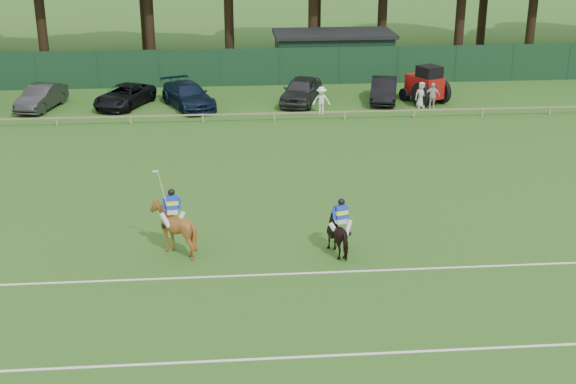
{
  "coord_description": "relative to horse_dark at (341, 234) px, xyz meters",
  "views": [
    {
      "loc": [
        -1.78,
        -23.88,
        11.63
      ],
      "look_at": [
        0.5,
        3.0,
        1.4
      ],
      "focal_mm": 48.0,
      "sensor_mm": 36.0,
      "label": 1
    }
  ],
  "objects": [
    {
      "name": "utility_shed",
      "position": [
        3.87,
        29.53,
        0.8
      ],
      "size": [
        8.4,
        4.4,
        3.04
      ],
      "color": "#14331E",
      "rests_on": "ground"
    },
    {
      "name": "suv_black",
      "position": [
        -9.88,
        21.58,
        -0.08
      ],
      "size": [
        3.83,
        5.18,
        1.31
      ],
      "primitive_type": "imported",
      "rotation": [
        0.0,
        0.0,
        -0.4
      ],
      "color": "black",
      "rests_on": "ground"
    },
    {
      "name": "pitch_lines",
      "position": [
        -2.13,
        -3.97,
        -0.73
      ],
      "size": [
        60.0,
        5.1,
        0.01
      ],
      "color": "silver",
      "rests_on": "ground"
    },
    {
      "name": "horse_chestnut",
      "position": [
        -5.82,
        0.56,
        0.21
      ],
      "size": [
        1.7,
        1.87,
        1.87
      ],
      "primitive_type": "imported",
      "rotation": [
        0.0,
        0.0,
        3.26
      ],
      "color": "brown",
      "rests_on": "ground"
    },
    {
      "name": "perimeter_fence",
      "position": [
        -2.13,
        26.53,
        0.52
      ],
      "size": [
        92.08,
        0.08,
        2.5
      ],
      "color": "#14351E",
      "rests_on": "ground"
    },
    {
      "name": "pitch_rail",
      "position": [
        -2.13,
        17.53,
        -0.29
      ],
      "size": [
        62.1,
        0.1,
        0.5
      ],
      "color": "#997F5B",
      "rests_on": "ground"
    },
    {
      "name": "spectator_right",
      "position": [
        7.83,
        19.77,
        0.05
      ],
      "size": [
        0.76,
        0.5,
        1.56
      ],
      "primitive_type": "imported",
      "rotation": [
        0.0,
        0.0,
        -0.0
      ],
      "color": "beige",
      "rests_on": "ground"
    },
    {
      "name": "sedan_navy",
      "position": [
        -6.06,
        21.03,
        0.0
      ],
      "size": [
        3.84,
        5.47,
        1.47
      ],
      "primitive_type": "imported",
      "rotation": [
        0.0,
        0.0,
        0.39
      ],
      "color": "#101C32",
      "rests_on": "ground"
    },
    {
      "name": "sedan_grey",
      "position": [
        -14.75,
        21.37,
        -0.02
      ],
      "size": [
        2.51,
        4.59,
        1.43
      ],
      "primitive_type": "imported",
      "rotation": [
        0.0,
        0.0,
        -0.24
      ],
      "color": "#29292C",
      "rests_on": "ground"
    },
    {
      "name": "spectator_mid",
      "position": [
        8.39,
        19.41,
        0.06
      ],
      "size": [
        0.97,
        0.5,
        1.59
      ],
      "primitive_type": "imported",
      "rotation": [
        0.0,
        0.0,
        -0.13
      ],
      "color": "beige",
      "rests_on": "ground"
    },
    {
      "name": "spectator_left",
      "position": [
        1.71,
        18.88,
        0.07
      ],
      "size": [
        1.1,
        0.72,
        1.61
      ],
      "primitive_type": "imported",
      "rotation": [
        0.0,
        0.0,
        -0.12
      ],
      "color": "white",
      "rests_on": "ground"
    },
    {
      "name": "tree_row",
      "position": [
        -0.13,
        34.53,
        -0.73
      ],
      "size": [
        96.0,
        12.0,
        21.0
      ],
      "primitive_type": null,
      "color": "#26561C",
      "rests_on": "ground"
    },
    {
      "name": "tractor",
      "position": [
        8.38,
        20.9,
        0.37
      ],
      "size": [
        2.83,
        3.28,
        2.32
      ],
      "rotation": [
        0.0,
        0.0,
        0.43
      ],
      "color": "maroon",
      "rests_on": "ground"
    },
    {
      "name": "estate_black",
      "position": [
        5.91,
        21.49,
        -0.01
      ],
      "size": [
        2.49,
        4.62,
        1.45
      ],
      "primitive_type": "imported",
      "rotation": [
        0.0,
        0.0,
        -0.23
      ],
      "color": "black",
      "rests_on": "ground"
    },
    {
      "name": "hatch_grey",
      "position": [
        0.78,
        21.44,
        0.07
      ],
      "size": [
        3.35,
        5.07,
        1.61
      ],
      "primitive_type": "imported",
      "rotation": [
        0.0,
        0.0,
        -0.34
      ],
      "color": "#2D2E30",
      "rests_on": "ground"
    },
    {
      "name": "horse_dark",
      "position": [
        0.0,
        0.0,
        0.0
      ],
      "size": [
        1.3,
        1.89,
        1.46
      ],
      "primitive_type": "imported",
      "rotation": [
        0.0,
        0.0,
        3.47
      ],
      "color": "black",
      "rests_on": "ground"
    },
    {
      "name": "ground",
      "position": [
        -2.13,
        -0.47,
        -0.73
      ],
      "size": [
        160.0,
        160.0,
        0.0
      ],
      "primitive_type": "plane",
      "color": "#1E4C14",
      "rests_on": "ground"
    },
    {
      "name": "rider_dark",
      "position": [
        0.0,
        -0.01,
        0.68
      ],
      "size": [
        0.92,
        0.53,
        1.41
      ],
      "rotation": [
        0.0,
        0.0,
        3.47
      ],
      "color": "silver",
      "rests_on": "ground"
    },
    {
      "name": "rider_chestnut",
      "position": [
        -5.82,
        0.55,
        1.02
      ],
      "size": [
        0.95,
        0.55,
        2.05
      ],
      "rotation": [
        0.0,
        0.0,
        3.26
      ],
      "color": "silver",
      "rests_on": "ground"
    }
  ]
}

